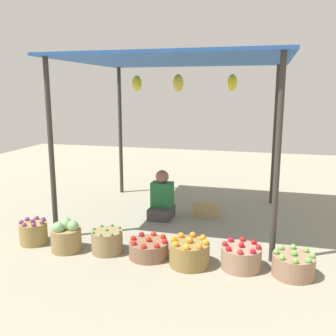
{
  "coord_description": "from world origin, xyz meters",
  "views": [
    {
      "loc": [
        1.34,
        -5.66,
        2.04
      ],
      "look_at": [
        0.0,
        -0.62,
        0.95
      ],
      "focal_mm": 40.36,
      "sensor_mm": 36.0,
      "label": 1
    }
  ],
  "objects": [
    {
      "name": "ground_plane",
      "position": [
        0.0,
        0.0,
        0.0
      ],
      "size": [
        14.0,
        14.0,
        0.0
      ],
      "primitive_type": "plane",
      "color": "gray"
    },
    {
      "name": "market_stall_structure",
      "position": [
        -0.0,
        0.01,
        2.32
      ],
      "size": [
        3.22,
        2.77,
        2.49
      ],
      "color": "#38332D",
      "rests_on": "ground"
    },
    {
      "name": "vendor_person",
      "position": [
        -0.26,
        -0.04,
        0.3
      ],
      "size": [
        0.36,
        0.44,
        0.78
      ],
      "color": "#444143",
      "rests_on": "ground"
    },
    {
      "name": "basket_purple_onions",
      "position": [
        -1.64,
        -1.5,
        0.15
      ],
      "size": [
        0.36,
        0.36,
        0.35
      ],
      "color": "olive",
      "rests_on": "ground"
    },
    {
      "name": "basket_cabbages",
      "position": [
        -1.1,
        -1.59,
        0.19
      ],
      "size": [
        0.39,
        0.39,
        0.43
      ],
      "color": "#94764A",
      "rests_on": "ground"
    },
    {
      "name": "basket_green_chilies",
      "position": [
        -0.57,
        -1.51,
        0.14
      ],
      "size": [
        0.4,
        0.4,
        0.32
      ],
      "color": "#8E764D",
      "rests_on": "ground"
    },
    {
      "name": "basket_red_tomatoes",
      "position": [
        -0.01,
        -1.51,
        0.11
      ],
      "size": [
        0.49,
        0.49,
        0.27
      ],
      "color": "brown",
      "rests_on": "ground"
    },
    {
      "name": "basket_oranges",
      "position": [
        0.52,
        -1.59,
        0.15
      ],
      "size": [
        0.47,
        0.47,
        0.35
      ],
      "color": "olive",
      "rests_on": "ground"
    },
    {
      "name": "basket_red_apples",
      "position": [
        1.11,
        -1.52,
        0.14
      ],
      "size": [
        0.46,
        0.46,
        0.32
      ],
      "color": "#9B795D",
      "rests_on": "ground"
    },
    {
      "name": "basket_green_apples",
      "position": [
        1.69,
        -1.55,
        0.13
      ],
      "size": [
        0.46,
        0.46,
        0.3
      ],
      "color": "#947056",
      "rests_on": "ground"
    },
    {
      "name": "wooden_crate_near_vendor",
      "position": [
        0.43,
        0.23,
        0.12
      ],
      "size": [
        0.43,
        0.25,
        0.23
      ],
      "primitive_type": "cube",
      "color": "tan",
      "rests_on": "ground"
    }
  ]
}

